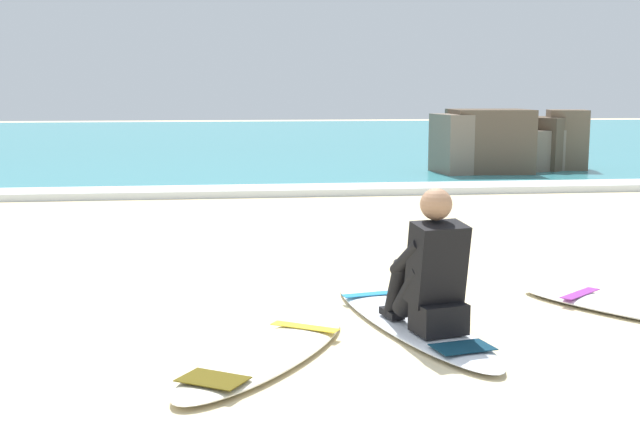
{
  "coord_description": "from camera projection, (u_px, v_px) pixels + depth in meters",
  "views": [
    {
      "loc": [
        -0.38,
        -5.42,
        1.65
      ],
      "look_at": [
        0.48,
        1.36,
        0.55
      ],
      "focal_mm": 46.88,
      "sensor_mm": 36.0,
      "label": 1
    }
  ],
  "objects": [
    {
      "name": "ground_plane",
      "position": [
        274.0,
        337.0,
        5.62
      ],
      "size": [
        80.0,
        80.0,
        0.0
      ],
      "primitive_type": "plane",
      "color": "beige"
    },
    {
      "name": "sea",
      "position": [
        226.0,
        140.0,
        26.64
      ],
      "size": [
        80.0,
        28.0,
        0.1
      ],
      "primitive_type": "cube",
      "color": "teal",
      "rests_on": "ground"
    },
    {
      "name": "breaking_foam",
      "position": [
        239.0,
        191.0,
        13.22
      ],
      "size": [
        80.0,
        0.9,
        0.11
      ],
      "primitive_type": "cube",
      "color": "white",
      "rests_on": "ground"
    },
    {
      "name": "surfboard_main",
      "position": [
        409.0,
        321.0,
        5.89
      ],
      "size": [
        1.01,
        2.46,
        0.08
      ],
      "color": "silver",
      "rests_on": "ground"
    },
    {
      "name": "surfer_seated",
      "position": [
        431.0,
        275.0,
        5.53
      ],
      "size": [
        0.49,
        0.76,
        0.95
      ],
      "color": "black",
      "rests_on": "surfboard_main"
    },
    {
      "name": "surfboard_spare_near",
      "position": [
        266.0,
        355.0,
        5.14
      ],
      "size": [
        1.46,
        1.87,
        0.08
      ],
      "color": "#EFE5C6",
      "rests_on": "ground"
    },
    {
      "name": "rock_outcrop_distant",
      "position": [
        511.0,
        146.0,
        16.09
      ],
      "size": [
        3.2,
        2.17,
        1.28
      ],
      "color": "brown",
      "rests_on": "ground"
    }
  ]
}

